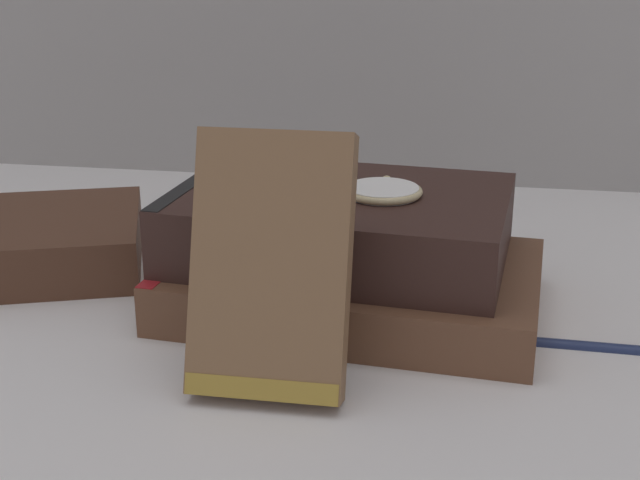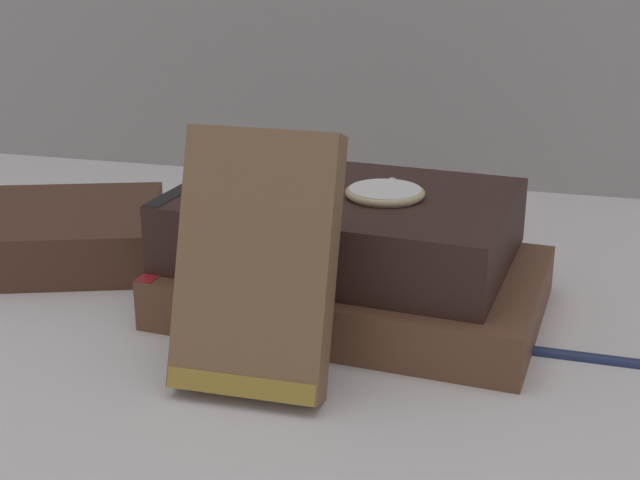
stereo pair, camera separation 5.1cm
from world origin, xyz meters
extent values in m
plane|color=silver|center=(0.00, 0.00, 0.00)|extent=(3.00, 3.00, 0.00)
cube|color=brown|center=(0.04, 0.01, 0.02)|extent=(0.26, 0.18, 0.03)
cube|color=maroon|center=(-0.08, 0.02, 0.02)|extent=(0.03, 0.16, 0.04)
cube|color=#331E19|center=(0.03, 0.02, 0.06)|extent=(0.24, 0.18, 0.05)
cube|color=black|center=(-0.08, 0.03, 0.06)|extent=(0.03, 0.15, 0.05)
cube|color=#4C2D1E|center=(-0.25, 0.04, 0.02)|extent=(0.27, 0.21, 0.04)
cube|color=brown|center=(0.01, -0.10, 0.07)|extent=(0.09, 0.07, 0.15)
cube|color=olive|center=(0.01, -0.13, 0.01)|extent=(0.09, 0.03, 0.02)
cylinder|color=white|center=(0.06, 0.02, 0.08)|extent=(0.05, 0.05, 0.01)
torus|color=tan|center=(0.06, 0.02, 0.08)|extent=(0.05, 0.05, 0.01)
sphere|color=tan|center=(0.06, 0.04, 0.08)|extent=(0.01, 0.01, 0.01)
torus|color=black|center=(-0.02, 0.13, 0.00)|extent=(0.06, 0.06, 0.00)
torus|color=black|center=(0.03, 0.15, 0.00)|extent=(0.06, 0.06, 0.00)
cylinder|color=black|center=(0.01, 0.14, 0.00)|extent=(0.02, 0.01, 0.00)
cylinder|color=#1E284C|center=(0.22, -0.03, 0.00)|extent=(0.13, 0.01, 0.01)
camera|label=1|loc=(0.11, -0.56, 0.25)|focal=50.00mm
camera|label=2|loc=(0.16, -0.55, 0.25)|focal=50.00mm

